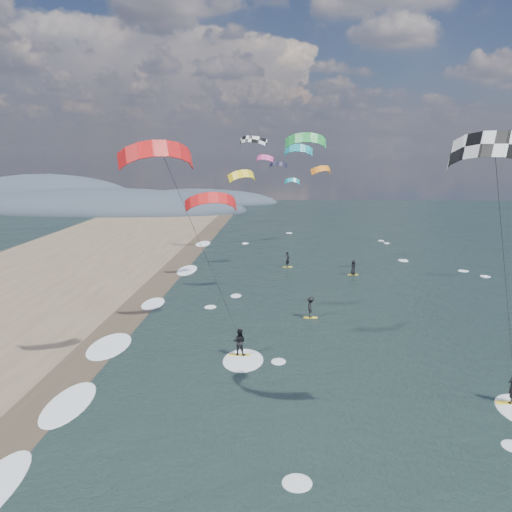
{
  "coord_description": "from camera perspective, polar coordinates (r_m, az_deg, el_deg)",
  "views": [
    {
      "loc": [
        0.98,
        -21.72,
        13.37
      ],
      "look_at": [
        -1.0,
        12.0,
        7.0
      ],
      "focal_mm": 40.0,
      "sensor_mm": 36.0,
      "label": 1
    }
  ],
  "objects": [
    {
      "name": "kitesurfer_near_a",
      "position": [
        25.65,
        23.21,
        5.11
      ],
      "size": [
        8.15,
        9.59,
        14.59
      ],
      "color": "yellow",
      "rests_on": "ground"
    },
    {
      "name": "wet_sand_strip",
      "position": [
        36.78,
        -17.91,
        -11.17
      ],
      "size": [
        3.0,
        240.0,
        0.0
      ],
      "primitive_type": "cube",
      "color": "#382D23",
      "rests_on": "ground"
    },
    {
      "name": "ground",
      "position": [
        25.52,
        0.71,
        -20.91
      ],
      "size": [
        260.0,
        260.0,
        0.0
      ],
      "primitive_type": "plane",
      "color": "black",
      "rests_on": "ground"
    },
    {
      "name": "far_kitesurfers",
      "position": [
        54.21,
        6.2,
        -2.73
      ],
      "size": [
        8.15,
        20.83,
        1.77
      ],
      "color": "yellow",
      "rests_on": "ground"
    },
    {
      "name": "bg_kite_field",
      "position": [
        70.91,
        1.97,
        9.41
      ],
      "size": [
        13.75,
        73.24,
        7.87
      ],
      "color": "gray",
      "rests_on": "ground"
    },
    {
      "name": "kitesurfer_near_b",
      "position": [
        31.84,
        -6.72,
        3.55
      ],
      "size": [
        7.23,
        8.89,
        14.38
      ],
      "color": "yellow",
      "rests_on": "ground"
    },
    {
      "name": "coastal_hills",
      "position": [
        138.09,
        -16.1,
        4.71
      ],
      "size": [
        80.0,
        41.0,
        15.0
      ],
      "color": "#3D4756",
      "rests_on": "ground"
    },
    {
      "name": "shoreline_surf",
      "position": [
        40.59,
        -13.88,
        -8.88
      ],
      "size": [
        2.4,
        79.4,
        0.11
      ],
      "color": "white",
      "rests_on": "ground"
    }
  ]
}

